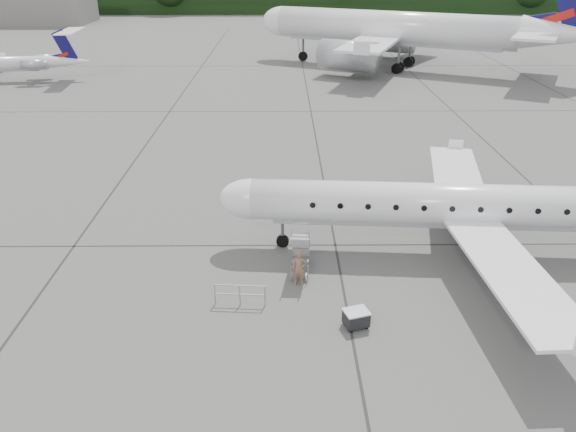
{
  "coord_description": "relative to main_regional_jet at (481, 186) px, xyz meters",
  "views": [
    {
      "loc": [
        -7.42,
        -21.09,
        14.04
      ],
      "look_at": [
        -7.18,
        3.93,
        2.3
      ],
      "focal_mm": 35.0,
      "sensor_mm": 36.0,
      "label": 1
    }
  ],
  "objects": [
    {
      "name": "safety_railing",
      "position": [
        -11.63,
        -4.68,
        -3.23
      ],
      "size": [
        2.2,
        0.25,
        1.0
      ],
      "primitive_type": null,
      "rotation": [
        0.0,
        0.0,
        -0.08
      ],
      "color": "gray",
      "rests_on": "ground"
    },
    {
      "name": "ground",
      "position": [
        -2.3,
        -4.3,
        -3.73
      ],
      "size": [
        320.0,
        320.0,
        0.0
      ],
      "primitive_type": "plane",
      "color": "#555553",
      "rests_on": "ground"
    },
    {
      "name": "airstair",
      "position": [
        -8.89,
        -1.65,
        -2.56
      ],
      "size": [
        1.03,
        2.51,
        2.34
      ],
      "primitive_type": null,
      "rotation": [
        0.0,
        0.0,
        -0.08
      ],
      "color": "white",
      "rests_on": "ground"
    },
    {
      "name": "baggage_cart",
      "position": [
        -6.73,
        -6.3,
        -3.32
      ],
      "size": [
        1.14,
        1.02,
        0.82
      ],
      "primitive_type": null,
      "rotation": [
        0.0,
        0.0,
        0.31
      ],
      "color": "black",
      "rests_on": "ground"
    },
    {
      "name": "bg_narrowbody",
      "position": [
        4.56,
        51.26,
        3.55
      ],
      "size": [
        49.47,
        44.63,
        14.56
      ],
      "primitive_type": null,
      "rotation": [
        0.0,
        0.0,
        -0.48
      ],
      "color": "white",
      "rests_on": "ground"
    },
    {
      "name": "passenger",
      "position": [
        -8.99,
        -3.02,
        -2.85
      ],
      "size": [
        0.7,
        0.52,
        1.76
      ],
      "primitive_type": "imported",
      "rotation": [
        0.0,
        0.0,
        -0.17
      ],
      "color": "brown",
      "rests_on": "ground"
    },
    {
      "name": "main_regional_jet",
      "position": [
        0.0,
        0.0,
        0.0
      ],
      "size": [
        30.57,
        23.07,
        7.46
      ],
      "primitive_type": null,
      "rotation": [
        0.0,
        0.0,
        -0.08
      ],
      "color": "white",
      "rests_on": "ground"
    }
  ]
}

